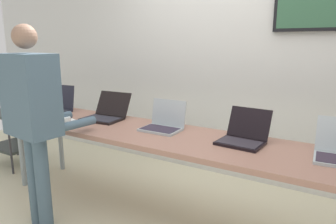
{
  "coord_description": "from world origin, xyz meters",
  "views": [
    {
      "loc": [
        1.12,
        -2.07,
        1.47
      ],
      "look_at": [
        -0.14,
        0.03,
        0.93
      ],
      "focal_mm": 33.12,
      "sensor_mm": 36.0,
      "label": 1
    }
  ],
  "objects_px": {
    "laptop_station_0": "(56,106)",
    "laptop_station_1": "(106,113)",
    "coffee_mug": "(66,122)",
    "person": "(33,110)",
    "laptop_station_2": "(164,123)",
    "laptop_station_3": "(244,135)",
    "storage_cart": "(12,130)",
    "workbench": "(181,142)"
  },
  "relations": [
    {
      "from": "laptop_station_0",
      "to": "laptop_station_1",
      "type": "bearing_deg",
      "value": 3.09
    },
    {
      "from": "coffee_mug",
      "to": "laptop_station_1",
      "type": "bearing_deg",
      "value": 73.15
    },
    {
      "from": "person",
      "to": "laptop_station_2",
      "type": "bearing_deg",
      "value": 45.32
    },
    {
      "from": "laptop_station_3",
      "to": "laptop_station_1",
      "type": "bearing_deg",
      "value": 178.67
    },
    {
      "from": "person",
      "to": "storage_cart",
      "type": "relative_size",
      "value": 2.41
    },
    {
      "from": "laptop_station_0",
      "to": "workbench",
      "type": "bearing_deg",
      "value": -3.87
    },
    {
      "from": "workbench",
      "to": "laptop_station_1",
      "type": "relative_size",
      "value": 9.36
    },
    {
      "from": "workbench",
      "to": "laptop_station_0",
      "type": "xyz_separation_m",
      "value": [
        -1.6,
        0.11,
        0.11
      ]
    },
    {
      "from": "laptop_station_0",
      "to": "laptop_station_2",
      "type": "xyz_separation_m",
      "value": [
        1.36,
        0.0,
        -0.01
      ]
    },
    {
      "from": "laptop_station_0",
      "to": "laptop_station_3",
      "type": "relative_size",
      "value": 0.98
    },
    {
      "from": "coffee_mug",
      "to": "person",
      "type": "bearing_deg",
      "value": -77.93
    },
    {
      "from": "laptop_station_0",
      "to": "laptop_station_2",
      "type": "height_order",
      "value": "laptop_station_0"
    },
    {
      "from": "workbench",
      "to": "laptop_station_3",
      "type": "xyz_separation_m",
      "value": [
        0.46,
        0.11,
        0.1
      ]
    },
    {
      "from": "laptop_station_1",
      "to": "laptop_station_3",
      "type": "bearing_deg",
      "value": -1.33
    },
    {
      "from": "laptop_station_1",
      "to": "person",
      "type": "relative_size",
      "value": 0.25
    },
    {
      "from": "laptop_station_1",
      "to": "coffee_mug",
      "type": "bearing_deg",
      "value": -106.85
    },
    {
      "from": "laptop_station_2",
      "to": "coffee_mug",
      "type": "height_order",
      "value": "laptop_station_2"
    },
    {
      "from": "laptop_station_2",
      "to": "coffee_mug",
      "type": "bearing_deg",
      "value": -155.82
    },
    {
      "from": "workbench",
      "to": "laptop_station_1",
      "type": "height_order",
      "value": "laptop_station_1"
    },
    {
      "from": "laptop_station_2",
      "to": "person",
      "type": "bearing_deg",
      "value": -134.68
    },
    {
      "from": "laptop_station_0",
      "to": "laptop_station_1",
      "type": "height_order",
      "value": "laptop_station_0"
    },
    {
      "from": "workbench",
      "to": "laptop_station_1",
      "type": "distance_m",
      "value": 0.93
    },
    {
      "from": "workbench",
      "to": "laptop_station_0",
      "type": "height_order",
      "value": "laptop_station_0"
    },
    {
      "from": "laptop_station_1",
      "to": "laptop_station_2",
      "type": "relative_size",
      "value": 1.2
    },
    {
      "from": "laptop_station_2",
      "to": "person",
      "type": "distance_m",
      "value": 1.04
    },
    {
      "from": "laptop_station_2",
      "to": "workbench",
      "type": "bearing_deg",
      "value": -25.18
    },
    {
      "from": "laptop_station_0",
      "to": "storage_cart",
      "type": "distance_m",
      "value": 0.87
    },
    {
      "from": "laptop_station_2",
      "to": "storage_cart",
      "type": "relative_size",
      "value": 0.49
    },
    {
      "from": "workbench",
      "to": "storage_cart",
      "type": "bearing_deg",
      "value": 178.6
    },
    {
      "from": "workbench",
      "to": "person",
      "type": "bearing_deg",
      "value": -147.04
    },
    {
      "from": "workbench",
      "to": "laptop_station_3",
      "type": "height_order",
      "value": "laptop_station_3"
    },
    {
      "from": "storage_cart",
      "to": "coffee_mug",
      "type": "bearing_deg",
      "value": -12.91
    },
    {
      "from": "coffee_mug",
      "to": "laptop_station_2",
      "type": "bearing_deg",
      "value": 24.18
    },
    {
      "from": "laptop_station_2",
      "to": "laptop_station_1",
      "type": "bearing_deg",
      "value": 177.08
    },
    {
      "from": "workbench",
      "to": "laptop_station_2",
      "type": "height_order",
      "value": "laptop_station_2"
    },
    {
      "from": "laptop_station_1",
      "to": "person",
      "type": "distance_m",
      "value": 0.79
    },
    {
      "from": "laptop_station_3",
      "to": "coffee_mug",
      "type": "relative_size",
      "value": 4.19
    },
    {
      "from": "laptop_station_0",
      "to": "coffee_mug",
      "type": "relative_size",
      "value": 4.1
    },
    {
      "from": "laptop_station_3",
      "to": "coffee_mug",
      "type": "distance_m",
      "value": 1.54
    },
    {
      "from": "workbench",
      "to": "laptop_station_2",
      "type": "xyz_separation_m",
      "value": [
        -0.23,
        0.11,
        0.1
      ]
    },
    {
      "from": "laptop_station_3",
      "to": "person",
      "type": "distance_m",
      "value": 1.61
    },
    {
      "from": "laptop_station_2",
      "to": "storage_cart",
      "type": "xyz_separation_m",
      "value": [
        -2.15,
        -0.05,
        -0.36
      ]
    }
  ]
}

